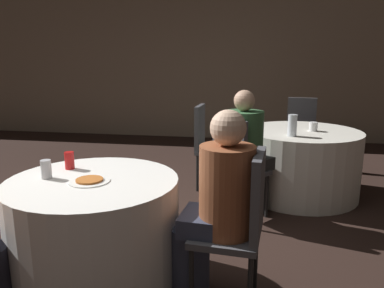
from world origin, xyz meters
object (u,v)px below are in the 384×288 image
at_px(chair_far_southwest, 235,161).
at_px(soda_can_silver, 46,169).
at_px(table_far, 300,163).
at_px(pizza_plate_near, 89,181).
at_px(soda_can_red, 69,160).
at_px(chair_near_east, 243,217).
at_px(chair_far_west, 207,140).
at_px(person_green_jacket, 247,152).
at_px(person_floral_shirt, 215,208).
at_px(bottle_far, 292,125).
at_px(chair_far_north, 301,127).
at_px(table_near, 95,231).

distance_m(chair_far_southwest, soda_can_silver, 1.67).
distance_m(table_far, pizza_plate_near, 2.55).
xyz_separation_m(pizza_plate_near, soda_can_silver, (-0.30, 0.02, 0.05)).
bearing_deg(soda_can_red, chair_far_southwest, 40.70).
height_order(chair_near_east, chair_far_west, same).
bearing_deg(table_far, person_green_jacket, -129.87).
distance_m(table_far, person_green_jacket, 0.93).
relative_size(person_floral_shirt, soda_can_silver, 9.86).
xyz_separation_m(table_far, soda_can_red, (-1.78, -1.76, 0.42)).
relative_size(soda_can_silver, bottle_far, 0.56).
xyz_separation_m(chair_far_southwest, person_floral_shirt, (-0.05, -1.23, 0.04)).
bearing_deg(soda_can_silver, bottle_far, 44.36).
xyz_separation_m(person_green_jacket, pizza_plate_near, (-0.96, -1.32, 0.10)).
height_order(chair_far_north, bottle_far, chair_far_north).
height_order(chair_far_west, person_green_jacket, person_green_jacket).
relative_size(chair_far_southwest, chair_far_west, 1.00).
bearing_deg(chair_far_west, soda_can_red, -18.69).
relative_size(soda_can_red, bottle_far, 0.56).
distance_m(table_far, chair_far_north, 1.07).
distance_m(chair_far_west, person_green_jacket, 0.89).
height_order(table_near, chair_far_southwest, chair_far_southwest).
xyz_separation_m(table_near, chair_far_north, (1.64, 3.01, 0.21)).
distance_m(table_near, chair_near_east, 0.99).
height_order(table_far, bottle_far, bottle_far).
bearing_deg(chair_far_north, pizza_plate_near, 67.77).
xyz_separation_m(chair_far_west, person_floral_shirt, (0.32, -2.09, 0.04)).
bearing_deg(chair_far_west, table_near, -10.06).
height_order(chair_far_north, chair_far_southwest, same).
bearing_deg(chair_far_north, table_far, 90.00).
height_order(chair_far_southwest, soda_can_red, chair_far_southwest).
bearing_deg(chair_far_north, chair_far_west, 46.36).
relative_size(chair_near_east, person_floral_shirt, 0.80).
relative_size(table_near, soda_can_red, 9.08).
xyz_separation_m(table_near, soda_can_red, (-0.26, 0.20, 0.42)).
bearing_deg(person_green_jacket, soda_can_silver, -94.20).
relative_size(table_far, soda_can_red, 10.35).
bearing_deg(bottle_far, pizza_plate_near, -129.71).
relative_size(chair_near_east, chair_far_southwest, 1.00).
bearing_deg(person_floral_shirt, chair_far_west, 13.82).
xyz_separation_m(table_near, chair_far_southwest, (0.86, 1.16, 0.21)).
bearing_deg(chair_far_north, bottle_far, 85.76).
xyz_separation_m(chair_far_west, soda_can_red, (-0.74, -1.82, 0.21)).
xyz_separation_m(chair_near_east, bottle_far, (0.42, 1.72, 0.26)).
relative_size(chair_near_east, soda_can_silver, 7.89).
bearing_deg(chair_near_east, chair_far_west, 18.12).
bearing_deg(person_floral_shirt, chair_near_east, -90.00).
height_order(chair_far_southwest, chair_far_west, same).
height_order(person_floral_shirt, bottle_far, person_floral_shirt).
relative_size(person_floral_shirt, person_green_jacket, 1.00).
relative_size(table_far, person_floral_shirt, 1.05).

